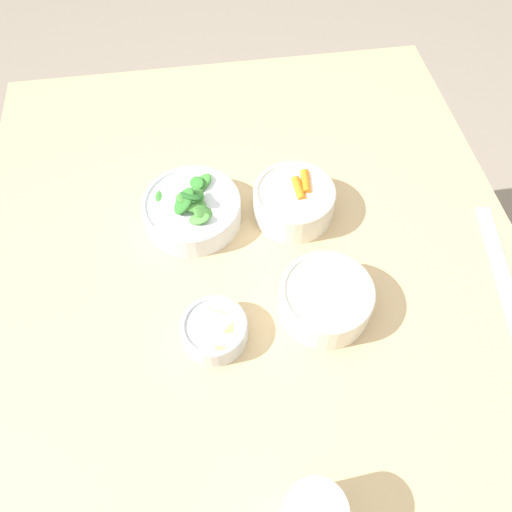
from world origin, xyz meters
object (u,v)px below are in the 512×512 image
bowl_greens (192,208)px  bowl_carrots (294,201)px  bowl_beans_hotdog (326,300)px  ruler (504,279)px  bowl_cookies (215,330)px

bowl_greens → bowl_carrots: bearing=86.0°
bowl_beans_hotdog → ruler: bowl_beans_hotdog is taller
bowl_greens → ruler: 0.60m
bowl_carrots → bowl_greens: (-0.01, -0.20, -0.01)m
bowl_beans_hotdog → bowl_cookies: bowl_beans_hotdog is taller
bowl_carrots → bowl_cookies: (0.25, -0.18, -0.01)m
bowl_beans_hotdog → bowl_carrots: bearing=-176.6°
bowl_carrots → bowl_beans_hotdog: bowl_carrots is taller
bowl_greens → bowl_cookies: 0.26m
bowl_cookies → ruler: (-0.03, 0.54, -0.02)m
bowl_greens → bowl_cookies: bowl_greens is taller
bowl_greens → bowl_beans_hotdog: bearing=41.9°
bowl_cookies → bowl_greens: bearing=-176.3°
bowl_cookies → ruler: bearing=93.7°
bowl_carrots → bowl_greens: size_ratio=0.83×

